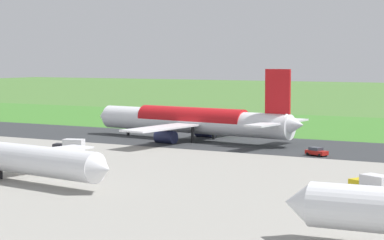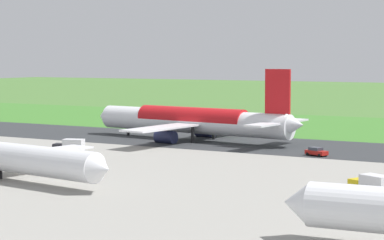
# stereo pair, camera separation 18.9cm
# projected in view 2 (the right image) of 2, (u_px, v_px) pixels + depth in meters

# --- Properties ---
(ground_plane) EXTENTS (800.00, 800.00, 0.00)m
(ground_plane) POSITION_uv_depth(u_px,v_px,m) (219.00, 142.00, 157.38)
(ground_plane) COLOR #477233
(runway_asphalt) EXTENTS (600.00, 28.88, 0.06)m
(runway_asphalt) POSITION_uv_depth(u_px,v_px,m) (219.00, 142.00, 157.38)
(runway_asphalt) COLOR #2D3033
(runway_asphalt) RESTS_ON ground
(apron_concrete) EXTENTS (440.00, 110.00, 0.05)m
(apron_concrete) POSITION_uv_depth(u_px,v_px,m) (2.00, 189.00, 100.61)
(apron_concrete) COLOR gray
(apron_concrete) RESTS_ON ground
(grass_verge_foreground) EXTENTS (600.00, 80.00, 0.04)m
(grass_verge_foreground) POSITION_uv_depth(u_px,v_px,m) (289.00, 127.00, 192.38)
(grass_verge_foreground) COLOR #3C782B
(grass_verge_foreground) RESTS_ON ground
(airliner_main) EXTENTS (54.14, 44.39, 15.88)m
(airliner_main) POSITION_uv_depth(u_px,v_px,m) (193.00, 121.00, 160.03)
(airliner_main) COLOR white
(airliner_main) RESTS_ON ground
(service_truck_baggage) EXTENTS (6.21, 3.94, 2.65)m
(service_truck_baggage) POSITION_uv_depth(u_px,v_px,m) (70.00, 146.00, 139.40)
(service_truck_baggage) COLOR black
(service_truck_baggage) RESTS_ON ground
(service_car_followme) EXTENTS (4.57, 3.18, 1.62)m
(service_car_followme) POSITION_uv_depth(u_px,v_px,m) (316.00, 152.00, 134.90)
(service_car_followme) COLOR #B21914
(service_car_followme) RESTS_ON ground
(service_truck_fuel) EXTENTS (6.20, 4.54, 2.65)m
(service_truck_fuel) POSITION_uv_depth(u_px,v_px,m) (371.00, 184.00, 97.09)
(service_truck_fuel) COLOR gold
(service_truck_fuel) RESTS_ON ground
(no_stopping_sign) EXTENTS (0.60, 0.10, 2.72)m
(no_stopping_sign) POSITION_uv_depth(u_px,v_px,m) (206.00, 117.00, 203.79)
(no_stopping_sign) COLOR slate
(no_stopping_sign) RESTS_ON ground
(traffic_cone_orange) EXTENTS (0.40, 0.40, 0.55)m
(traffic_cone_orange) POSITION_uv_depth(u_px,v_px,m) (186.00, 122.00, 205.38)
(traffic_cone_orange) COLOR orange
(traffic_cone_orange) RESTS_ON ground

